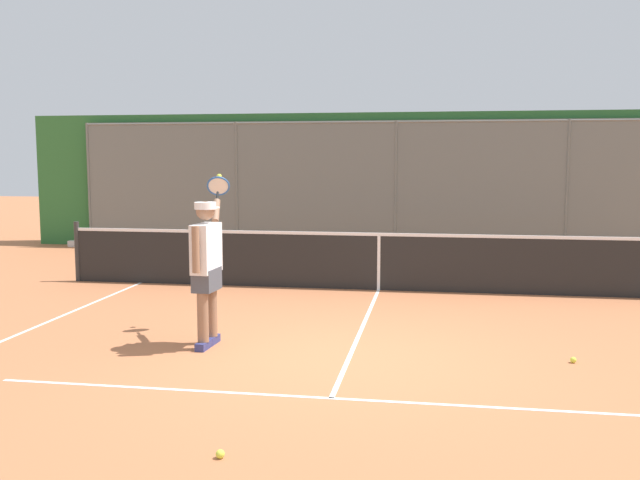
% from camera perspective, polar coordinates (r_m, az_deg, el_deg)
% --- Properties ---
extents(ground_plane, '(60.00, 60.00, 0.00)m').
position_cam_1_polar(ground_plane, '(7.75, 2.33, -9.70)').
color(ground_plane, '#B76B42').
extents(court_line_markings, '(8.46, 9.82, 0.01)m').
position_cam_1_polar(court_line_markings, '(6.24, 0.48, -13.76)').
color(court_line_markings, white).
rests_on(court_line_markings, ground).
extents(fence_backdrop, '(18.20, 1.37, 3.26)m').
position_cam_1_polar(fence_backdrop, '(16.91, 6.31, 4.69)').
color(fence_backdrop, slate).
rests_on(fence_backdrop, ground).
extents(tennis_net, '(10.86, 0.09, 1.07)m').
position_cam_1_polar(tennis_net, '(11.65, 4.82, -1.70)').
color(tennis_net, '#2D2D2D').
rests_on(tennis_net, ground).
extents(tennis_player, '(0.42, 1.42, 1.99)m').
position_cam_1_polar(tennis_player, '(8.17, -9.23, -1.76)').
color(tennis_player, navy).
rests_on(tennis_player, ground).
extents(tennis_ball_by_sideline, '(0.07, 0.07, 0.07)m').
position_cam_1_polar(tennis_ball_by_sideline, '(8.07, 19.96, -9.18)').
color(tennis_ball_by_sideline, '#D6E042').
rests_on(tennis_ball_by_sideline, ground).
extents(tennis_ball_near_baseline, '(0.07, 0.07, 0.07)m').
position_cam_1_polar(tennis_ball_near_baseline, '(5.39, -8.15, -16.90)').
color(tennis_ball_near_baseline, '#D6E042').
rests_on(tennis_ball_near_baseline, ground).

